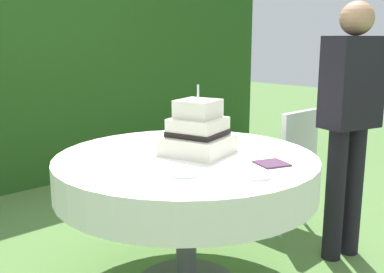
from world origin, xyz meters
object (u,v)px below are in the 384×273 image
(napkin_stack, at_px, (272,163))
(garden_chair, at_px, (287,157))
(serving_plate_far, at_px, (183,173))
(standing_person, at_px, (350,115))
(cake_table, at_px, (186,174))
(serving_plate_near, at_px, (257,176))
(serving_plate_left, at_px, (218,137))
(wedding_cake, at_px, (198,132))

(napkin_stack, distance_m, garden_chair, 1.07)
(serving_plate_far, height_order, standing_person, standing_person)
(cake_table, bearing_deg, serving_plate_near, -92.63)
(serving_plate_near, relative_size, serving_plate_left, 1.06)
(serving_plate_far, bearing_deg, standing_person, -7.02)
(cake_table, bearing_deg, napkin_stack, -64.77)
(garden_chair, distance_m, standing_person, 0.66)
(wedding_cake, bearing_deg, napkin_stack, -74.24)
(serving_plate_near, relative_size, standing_person, 0.08)
(cake_table, bearing_deg, serving_plate_far, -134.05)
(napkin_stack, bearing_deg, garden_chair, 31.10)
(cake_table, distance_m, serving_plate_near, 0.52)
(serving_plate_near, bearing_deg, serving_plate_left, 56.43)
(wedding_cake, distance_m, serving_plate_near, 0.53)
(serving_plate_left, height_order, garden_chair, garden_chair)
(wedding_cake, bearing_deg, standing_person, -23.53)
(serving_plate_left, height_order, standing_person, standing_person)
(wedding_cake, distance_m, garden_chair, 1.08)
(garden_chair, bearing_deg, napkin_stack, -148.90)
(cake_table, relative_size, napkin_stack, 9.77)
(wedding_cake, height_order, napkin_stack, wedding_cake)
(serving_plate_far, distance_m, standing_person, 1.25)
(serving_plate_far, bearing_deg, garden_chair, 15.43)
(cake_table, distance_m, serving_plate_far, 0.36)
(serving_plate_left, height_order, napkin_stack, serving_plate_left)
(cake_table, xyz_separation_m, wedding_cake, (0.08, -0.00, 0.22))
(cake_table, xyz_separation_m, serving_plate_far, (-0.24, -0.25, 0.11))
(standing_person, bearing_deg, serving_plate_far, 172.98)
(wedding_cake, bearing_deg, garden_chair, 7.01)
(cake_table, height_order, standing_person, standing_person)
(serving_plate_left, bearing_deg, serving_plate_far, -147.17)
(serving_plate_far, xyz_separation_m, standing_person, (1.23, -0.15, 0.15))
(standing_person, bearing_deg, serving_plate_near, -173.96)
(wedding_cake, relative_size, garden_chair, 0.46)
(serving_plate_left, relative_size, napkin_stack, 0.85)
(garden_chair, bearing_deg, serving_plate_far, -164.57)
(serving_plate_left, bearing_deg, serving_plate_near, -123.57)
(cake_table, bearing_deg, standing_person, -22.02)
(garden_chair, xyz_separation_m, standing_person, (-0.11, -0.52, 0.39))
(serving_plate_far, xyz_separation_m, napkin_stack, (0.44, -0.17, -0.00))
(cake_table, xyz_separation_m, napkin_stack, (0.20, -0.42, 0.11))
(wedding_cake, bearing_deg, serving_plate_near, -101.71)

